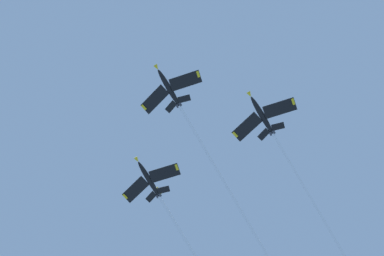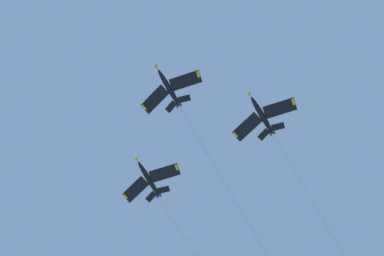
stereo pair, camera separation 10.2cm
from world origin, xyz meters
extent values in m
ellipsoid|color=black|center=(-17.02, 20.55, 153.68)|extent=(2.33, 11.64, 5.99)
cone|color=yellow|center=(-16.63, 14.40, 156.32)|extent=(1.32, 2.02, 1.73)
ellipsoid|color=black|center=(-16.91, 18.86, 155.06)|extent=(1.18, 2.99, 1.93)
cube|color=black|center=(-11.77, 21.57, 153.27)|extent=(9.60, 5.95, 1.60)
cube|color=yellow|center=(-7.70, 22.15, 153.26)|extent=(1.18, 1.83, 0.82)
cube|color=black|center=(-22.35, 20.91, 153.27)|extent=(9.46, 4.95, 1.60)
cube|color=yellow|center=(-26.46, 20.97, 153.26)|extent=(1.00, 1.80, 0.82)
cube|color=black|center=(-15.03, 25.27, 151.70)|extent=(3.98, 2.92, 0.86)
cube|color=black|center=(-19.58, 24.99, 151.70)|extent=(3.91, 2.56, 0.86)
cube|color=yellow|center=(-17.33, 25.50, 153.07)|extent=(0.39, 3.32, 3.52)
cylinder|color=#38383D|center=(-16.90, 25.85, 151.29)|extent=(0.88, 1.28, 1.13)
cylinder|color=#38383D|center=(-17.80, 25.80, 151.29)|extent=(0.88, 1.28, 1.13)
cylinder|color=white|center=(-18.84, 49.38, 141.15)|extent=(3.90, 47.17, 20.97)
ellipsoid|color=black|center=(0.57, 40.73, 147.22)|extent=(2.31, 11.64, 5.97)
cone|color=yellow|center=(0.95, 34.58, 149.86)|extent=(1.32, 2.01, 1.73)
ellipsoid|color=black|center=(0.68, 39.04, 148.60)|extent=(1.18, 2.98, 1.93)
cube|color=black|center=(5.82, 41.75, 146.82)|extent=(9.60, 5.94, 1.60)
cube|color=yellow|center=(9.89, 42.33, 146.81)|extent=(1.18, 1.83, 0.82)
cube|color=black|center=(-4.76, 41.10, 146.82)|extent=(9.47, 4.97, 1.60)
cube|color=yellow|center=(-8.87, 41.17, 146.81)|extent=(1.00, 1.80, 0.82)
cube|color=black|center=(2.56, 45.46, 145.26)|extent=(3.98, 2.92, 0.86)
cube|color=black|center=(-1.99, 45.18, 145.26)|extent=(3.91, 2.56, 0.86)
cube|color=yellow|center=(0.27, 45.68, 146.62)|extent=(0.38, 3.31, 3.52)
cylinder|color=#38383D|center=(0.69, 46.04, 144.85)|extent=(0.87, 1.28, 1.13)
cylinder|color=#38383D|center=(-0.20, 45.99, 144.85)|extent=(0.87, 1.28, 1.13)
cylinder|color=white|center=(-1.16, 68.83, 135.07)|extent=(3.70, 45.67, 20.22)
ellipsoid|color=black|center=(-38.03, 38.01, 146.94)|extent=(2.32, 11.74, 5.68)
cone|color=yellow|center=(-37.64, 31.79, 149.40)|extent=(1.32, 2.00, 1.70)
ellipsoid|color=black|center=(-37.92, 36.28, 148.27)|extent=(1.18, 2.99, 1.87)
cube|color=black|center=(-32.78, 39.05, 146.55)|extent=(9.61, 5.98, 1.51)
cube|color=yellow|center=(-28.71, 39.62, 146.55)|extent=(1.19, 1.85, 0.77)
cube|color=black|center=(-43.36, 38.39, 146.55)|extent=(9.47, 5.00, 1.51)
cube|color=yellow|center=(-47.47, 38.46, 146.55)|extent=(1.00, 1.82, 0.77)
cube|color=black|center=(-36.04, 42.79, 145.10)|extent=(3.98, 2.93, 0.81)
cube|color=black|center=(-40.59, 42.51, 145.10)|extent=(3.92, 2.58, 0.81)
cube|color=yellow|center=(-38.34, 42.98, 146.47)|extent=(0.38, 3.27, 3.49)
cylinder|color=#38383D|center=(-37.91, 43.39, 144.71)|extent=(0.87, 1.27, 1.11)
cylinder|color=#38383D|center=(-38.81, 43.33, 144.71)|extent=(0.87, 1.27, 1.11)
camera|label=1|loc=(29.72, -30.12, 1.93)|focal=54.58mm
camera|label=2|loc=(29.64, -30.18, 1.93)|focal=54.58mm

